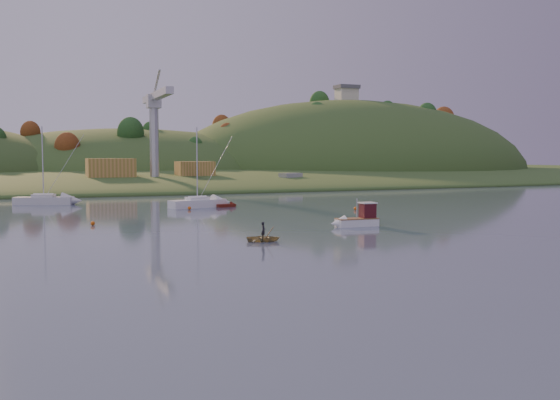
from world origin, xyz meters
name	(u,v)px	position (x,y,z in m)	size (l,w,h in m)	color
ground	(488,279)	(0.00, 0.00, 0.00)	(500.00, 500.00, 0.00)	#3B4960
far_shore	(97,175)	(0.00, 230.00, 0.00)	(620.00, 220.00, 1.50)	#354C1E
shore_slope	(120,181)	(0.00, 165.00, 0.00)	(640.00, 150.00, 7.00)	#354C1E
hill_center	(130,176)	(10.00, 210.00, 0.00)	(140.00, 120.00, 36.00)	#354C1E
hill_right	(346,175)	(95.00, 195.00, 0.00)	(150.00, 130.00, 60.00)	#354C1E
hilltop_house	(347,93)	(95.00, 195.00, 33.40)	(9.00, 7.00, 6.45)	beige
hillside_trees	(112,179)	(0.00, 185.00, 0.00)	(280.00, 50.00, 32.00)	#18451A
wharf	(165,183)	(5.00, 122.00, 1.20)	(42.00, 16.00, 2.40)	slate
shed_west	(111,168)	(-8.00, 123.00, 4.80)	(11.00, 8.00, 4.80)	olive
shed_east	(195,169)	(13.00, 124.00, 4.40)	(9.00, 7.00, 4.00)	olive
dock_crane	(155,117)	(2.00, 118.39, 17.17)	(3.20, 28.00, 20.30)	#B7B7BC
fishing_boat	(354,219)	(6.57, 29.38, 0.78)	(5.61, 1.92, 3.55)	white
sailboat_near	(197,203)	(-3.06, 60.65, 0.78)	(9.14, 4.82, 12.15)	white
sailboat_far	(44,200)	(-24.49, 75.67, 0.80)	(9.44, 5.40, 12.55)	silver
canoe	(263,238)	(-7.09, 21.84, 0.32)	(2.21, 3.09, 0.64)	#9C8B56
paddler	(263,233)	(-7.09, 21.84, 0.78)	(0.57, 0.37, 1.56)	black
red_tender	(229,205)	(1.85, 60.10, 0.24)	(3.49, 1.57, 1.15)	#57160C
work_vessel	(291,182)	(35.00, 113.20, 1.24)	(14.40, 9.65, 3.49)	slate
buoy_1	(355,208)	(16.98, 47.64, 0.25)	(0.50, 0.50, 0.50)	#E05B0B
buoy_2	(93,223)	(-20.27, 41.43, 0.25)	(0.50, 0.50, 0.50)	#E05B0B
buoy_3	(189,208)	(-5.14, 57.33, 0.25)	(0.50, 0.50, 0.50)	#E05B0B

